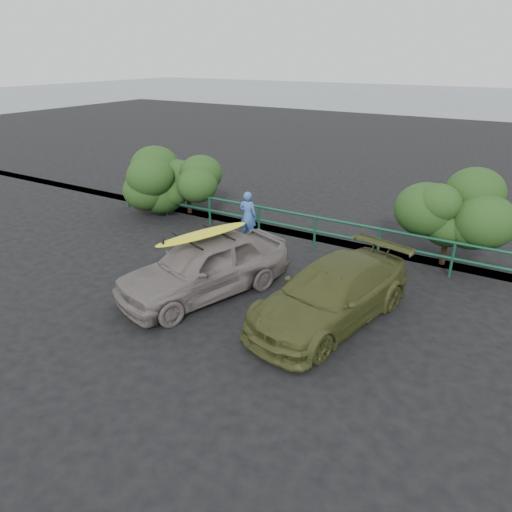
% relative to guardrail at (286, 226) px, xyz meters
% --- Properties ---
extents(ground, '(80.00, 80.00, 0.00)m').
position_rel_guardrail_xyz_m(ground, '(0.00, -5.00, -0.52)').
color(ground, black).
extents(ocean, '(200.00, 200.00, 0.00)m').
position_rel_guardrail_xyz_m(ocean, '(0.00, 55.00, -0.52)').
color(ocean, slate).
rests_on(ocean, ground).
extents(guardrail, '(14.00, 0.08, 1.04)m').
position_rel_guardrail_xyz_m(guardrail, '(0.00, 0.00, 0.00)').
color(guardrail, '#154930').
rests_on(guardrail, ground).
extents(shrub_left, '(3.20, 2.40, 2.04)m').
position_rel_guardrail_xyz_m(shrub_left, '(-4.80, 0.40, 0.50)').
color(shrub_left, '#26491A').
rests_on(shrub_left, ground).
extents(shrub_right, '(3.20, 2.40, 2.44)m').
position_rel_guardrail_xyz_m(shrub_right, '(5.00, 0.50, 0.70)').
color(shrub_right, '#26491A').
rests_on(shrub_right, ground).
extents(sedan, '(3.20, 4.80, 1.52)m').
position_rel_guardrail_xyz_m(sedan, '(-0.12, -4.12, 0.24)').
color(sedan, slate).
rests_on(sedan, ground).
extents(olive_vehicle, '(2.86, 4.89, 1.33)m').
position_rel_guardrail_xyz_m(olive_vehicle, '(3.04, -3.69, 0.15)').
color(olive_vehicle, '#40461F').
rests_on(olive_vehicle, ground).
extents(man, '(0.63, 0.45, 1.60)m').
position_rel_guardrail_xyz_m(man, '(-1.15, -0.45, 0.28)').
color(man, '#3A65AF').
rests_on(man, ground).
extents(roof_rack, '(1.59, 1.35, 0.05)m').
position_rel_guardrail_xyz_m(roof_rack, '(-0.12, -4.12, 1.02)').
color(roof_rack, black).
rests_on(roof_rack, sedan).
extents(surfboard, '(1.36, 2.59, 0.08)m').
position_rel_guardrail_xyz_m(surfboard, '(-0.12, -4.12, 1.08)').
color(surfboard, yellow).
rests_on(surfboard, roof_rack).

